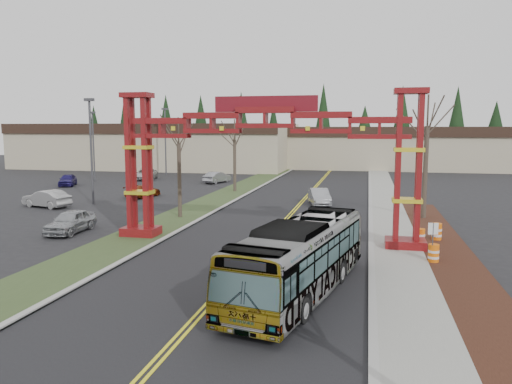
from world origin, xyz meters
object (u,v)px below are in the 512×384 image
(bare_tree_median_mid, at_px, (179,144))
(light_pole_near, at_px, (91,144))
(parked_car_far_b, at_px, (146,174))
(parked_car_near_a, at_px, (71,221))
(gateway_arch, at_px, (266,142))
(silver_sedan, at_px, (319,197))
(retail_building_west, at_px, (160,145))
(barrel_south, at_px, (434,254))
(street_sign, at_px, (433,235))
(bare_tree_right_far, at_px, (427,127))
(parked_car_mid_b, at_px, (68,180))
(parked_car_mid_a, at_px, (143,191))
(barrel_mid, at_px, (420,238))
(light_pole_far, at_px, (165,136))
(parked_car_far_a, at_px, (217,177))
(light_pole_mid, at_px, (93,141))
(transit_bus, at_px, (300,258))
(barrel_north, at_px, (437,232))
(retail_building_east, at_px, (393,147))
(bare_tree_median_far, at_px, (235,140))
(parked_car_near_b, at_px, (47,199))

(bare_tree_median_mid, height_order, light_pole_near, light_pole_near)
(parked_car_far_b, height_order, light_pole_near, light_pole_near)
(parked_car_near_a, bearing_deg, parked_car_far_b, 104.18)
(gateway_arch, bearing_deg, silver_sedan, 83.66)
(retail_building_west, height_order, barrel_south, retail_building_west)
(street_sign, bearing_deg, bare_tree_right_far, 85.93)
(parked_car_mid_b, xyz_separation_m, barrel_south, (37.93, -26.62, -0.20))
(parked_car_mid_a, height_order, parked_car_far_b, parked_car_far_b)
(silver_sedan, xyz_separation_m, barrel_mid, (7.16, -14.43, -0.21))
(light_pole_far, bearing_deg, bare_tree_median_mid, -65.52)
(gateway_arch, distance_m, parked_car_mid_a, 23.54)
(parked_car_far_a, bearing_deg, parked_car_mid_b, 39.99)
(light_pole_mid, bearing_deg, bare_tree_right_far, -26.81)
(parked_car_mid_b, height_order, barrel_mid, parked_car_mid_b)
(silver_sedan, bearing_deg, parked_car_far_a, 119.05)
(parked_car_near_a, relative_size, light_pole_near, 0.47)
(parked_car_mid_a, bearing_deg, bare_tree_right_far, 176.95)
(parked_car_far_a, distance_m, street_sign, 40.02)
(transit_bus, xyz_separation_m, bare_tree_right_far, (6.76, 18.92, 5.34))
(transit_bus, height_order, barrel_north, transit_bus)
(parked_car_far_a, relative_size, parked_car_far_b, 0.79)
(light_pole_far, bearing_deg, transit_bus, -61.54)
(parked_car_near_a, height_order, barrel_north, parked_car_near_a)
(parked_car_mid_a, distance_m, street_sign, 31.67)
(parked_car_far_a, distance_m, barrel_north, 36.04)
(bare_tree_right_far, relative_size, barrel_south, 9.11)
(parked_car_mid_b, height_order, light_pole_near, light_pole_near)
(retail_building_east, relative_size, street_sign, 17.84)
(bare_tree_median_far, bearing_deg, silver_sedan, -36.85)
(transit_bus, xyz_separation_m, barrel_north, (6.73, 11.31, -0.96))
(parked_car_far_a, xyz_separation_m, bare_tree_median_mid, (4.45, -24.02, 4.86))
(gateway_arch, relative_size, parked_car_mid_b, 4.39)
(retail_building_west, relative_size, barrel_north, 41.37)
(parked_car_near_a, bearing_deg, silver_sedan, 43.69)
(parked_car_mid_a, xyz_separation_m, bare_tree_median_far, (7.75, 6.08, 4.90))
(gateway_arch, height_order, parked_car_mid_a, gateway_arch)
(gateway_arch, bearing_deg, retail_building_east, 80.83)
(bare_tree_right_far, relative_size, barrel_north, 8.27)
(retail_building_west, xyz_separation_m, bare_tree_right_far, (40.00, -43.83, 3.10))
(light_pole_far, distance_m, barrel_mid, 50.06)
(parked_car_mid_a, relative_size, light_pole_mid, 0.48)
(silver_sedan, xyz_separation_m, bare_tree_right_far, (8.28, -5.32, 6.13))
(gateway_arch, relative_size, retail_building_west, 0.40)
(bare_tree_median_mid, distance_m, bare_tree_median_far, 16.01)
(light_pole_near, relative_size, barrel_north, 8.43)
(parked_car_mid_a, xyz_separation_m, light_pole_near, (-2.36, -5.18, 4.80))
(parked_car_near_b, height_order, barrel_mid, parked_car_near_b)
(barrel_south, bearing_deg, retail_building_east, 89.26)
(retail_building_west, bearing_deg, parked_car_mid_a, -69.10)
(barrel_north, bearing_deg, silver_sedan, 122.55)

